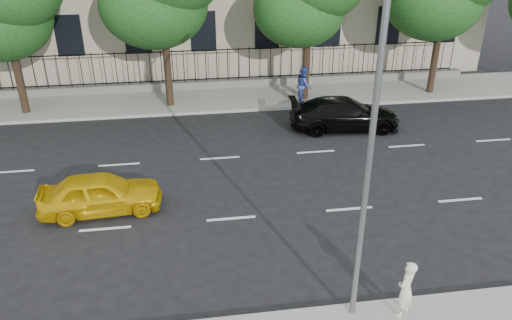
{
  "coord_description": "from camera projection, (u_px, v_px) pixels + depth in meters",
  "views": [
    {
      "loc": [
        -1.21,
        -11.16,
        8.99
      ],
      "look_at": [
        0.9,
        3.0,
        1.83
      ],
      "focal_mm": 35.0,
      "sensor_mm": 36.0,
      "label": 1
    }
  ],
  "objects": [
    {
      "name": "yellow_taxi",
      "position": [
        101.0,
        193.0,
        16.4
      ],
      "size": [
        4.07,
        1.88,
        1.35
      ],
      "primitive_type": "imported",
      "rotation": [
        0.0,
        0.0,
        1.64
      ],
      "color": "#DBA909",
      "rests_on": "ground"
    },
    {
      "name": "street_light",
      "position": [
        364.0,
        114.0,
        10.52
      ],
      "size": [
        0.25,
        3.32,
        8.05
      ],
      "color": "slate",
      "rests_on": "near_sidewalk"
    },
    {
      "name": "lane_markings",
      "position": [
        225.0,
        185.0,
        18.25
      ],
      "size": [
        49.6,
        4.62,
        0.01
      ],
      "primitive_type": null,
      "color": "silver",
      "rests_on": "ground"
    },
    {
      "name": "far_sidewalk",
      "position": [
        209.0,
        99.0,
        26.41
      ],
      "size": [
        60.0,
        4.0,
        0.15
      ],
      "primitive_type": "cube",
      "color": "gray",
      "rests_on": "ground"
    },
    {
      "name": "ground",
      "position": [
        240.0,
        267.0,
        14.05
      ],
      "size": [
        120.0,
        120.0,
        0.0
      ],
      "primitive_type": "plane",
      "color": "black",
      "rests_on": "ground"
    },
    {
      "name": "woman_near",
      "position": [
        406.0,
        289.0,
        11.88
      ],
      "size": [
        0.67,
        0.64,
        1.54
      ],
      "primitive_type": "imported",
      "rotation": [
        0.0,
        0.0,
        3.83
      ],
      "color": "white",
      "rests_on": "near_sidewalk"
    },
    {
      "name": "iron_fence",
      "position": [
        206.0,
        79.0,
        27.65
      ],
      "size": [
        30.0,
        0.5,
        2.2
      ],
      "color": "slate",
      "rests_on": "far_sidewalk"
    },
    {
      "name": "pedestrian_far",
      "position": [
        304.0,
        85.0,
        25.15
      ],
      "size": [
        0.89,
        1.05,
        1.92
      ],
      "primitive_type": "imported",
      "rotation": [
        0.0,
        0.0,
        1.39
      ],
      "color": "#35479B",
      "rests_on": "far_sidewalk"
    },
    {
      "name": "black_sedan",
      "position": [
        345.0,
        114.0,
        22.68
      ],
      "size": [
        5.13,
        2.38,
        1.45
      ],
      "primitive_type": "imported",
      "rotation": [
        0.0,
        0.0,
        1.5
      ],
      "color": "black",
      "rests_on": "ground"
    }
  ]
}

